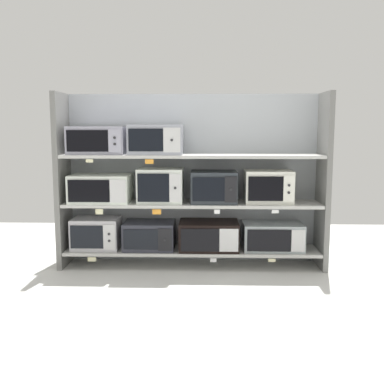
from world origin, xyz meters
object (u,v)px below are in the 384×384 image
Objects in this scene: microwave_2 at (209,235)px; microwave_8 at (98,140)px; microwave_0 at (96,233)px; microwave_9 at (156,140)px; microwave_5 at (161,185)px; microwave_6 at (214,187)px; microwave_3 at (273,236)px; microwave_7 at (268,187)px; microwave_1 at (149,235)px; microwave_4 at (101,188)px.

microwave_2 is 1.06× the size of microwave_8.
microwave_9 is at bearing 0.00° from microwave_0.
microwave_5 is 0.98× the size of microwave_6.
microwave_3 is 1.07× the size of microwave_8.
microwave_5 is 0.74m from microwave_8.
microwave_7 is 1.17m from microwave_9.
microwave_1 is 0.59m from microwave_2.
microwave_0 is 0.79× the size of microwave_4.
microwave_0 is at bearing 179.87° from microwave_4.
microwave_1 is 0.80m from microwave_6.
microwave_5 is at bearing -0.02° from microwave_4.
microwave_7 is (1.04, 0.00, -0.01)m from microwave_5.
microwave_0 is 1.75m from microwave_7.
microwave_8 reaches higher than microwave_6.
microwave_1 is at bearing 179.96° from microwave_9.
microwave_0 is 0.90× the size of microwave_9.
microwave_5 is 0.80× the size of microwave_8.
microwave_9 reaches higher than microwave_8.
microwave_5 is (0.64, -0.00, 0.48)m from microwave_0.
microwave_8 reaches higher than microwave_7.
microwave_4 is at bearing -180.00° from microwave_7.
microwave_3 is 0.50m from microwave_7.
microwave_8 is (-1.64, -0.00, 0.44)m from microwave_7.
microwave_0 is at bearing -180.00° from microwave_6.
microwave_4 is 1.06× the size of microwave_8.
microwave_5 is (0.58, -0.00, 0.03)m from microwave_4.
microwave_4 is (-1.05, 0.00, 0.46)m from microwave_2.
microwave_0 is 1.04× the size of microwave_6.
microwave_9 is (0.54, 0.00, 0.47)m from microwave_4.
microwave_9 reaches higher than microwave_1.
microwave_4 is at bearing -179.97° from microwave_1.
microwave_3 is at bearing 0.00° from microwave_5.
microwave_7 is (1.68, -0.00, 0.47)m from microwave_0.
microwave_1 is 0.91× the size of microwave_8.
microwave_3 is 1.00× the size of microwave_4.
microwave_0 is 1.25m from microwave_6.
microwave_4 reaches higher than microwave_3.
microwave_3 is at bearing -0.00° from microwave_4.
microwave_9 is (0.60, 0.00, 0.92)m from microwave_0.
microwave_9 is at bearing -0.04° from microwave_1.
microwave_7 is (1.63, 0.00, 0.02)m from microwave_4.
microwave_6 is at bearing -0.01° from microwave_1.
microwave_0 is 0.93× the size of microwave_1.
microwave_7 is at bearing 179.75° from microwave_3.
microwave_8 is at bearing -0.11° from microwave_0.
microwave_9 reaches higher than microwave_2.
microwave_3 is (0.63, -0.00, -0.01)m from microwave_2.
microwave_6 reaches higher than microwave_2.
microwave_4 reaches higher than microwave_0.
microwave_8 reaches higher than microwave_2.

